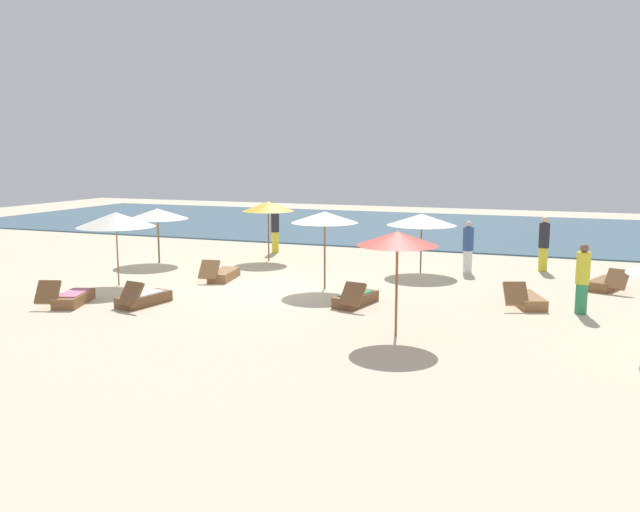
# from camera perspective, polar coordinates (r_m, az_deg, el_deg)

# --- Properties ---
(ground_plane) EXTENTS (60.00, 60.00, 0.00)m
(ground_plane) POSITION_cam_1_polar(r_m,az_deg,el_deg) (19.32, -4.50, -2.89)
(ground_plane) COLOR beige
(ocean_water) EXTENTS (48.00, 16.00, 0.06)m
(ocean_water) POSITION_cam_1_polar(r_m,az_deg,el_deg) (35.26, 7.34, 2.49)
(ocean_water) COLOR #3D6075
(ocean_water) RESTS_ON ground_plane
(umbrella_0) EXTENTS (1.93, 1.93, 2.26)m
(umbrella_0) POSITION_cam_1_polar(r_m,az_deg,el_deg) (19.07, 0.41, 3.34)
(umbrella_0) COLOR brown
(umbrella_0) RESTS_ON ground_plane
(umbrella_1) EXTENTS (2.18, 2.18, 1.96)m
(umbrella_1) POSITION_cam_1_polar(r_m,az_deg,el_deg) (24.32, -13.79, 3.54)
(umbrella_1) COLOR brown
(umbrella_1) RESTS_ON ground_plane
(umbrella_2) EXTENTS (2.29, 2.29, 2.19)m
(umbrella_2) POSITION_cam_1_polar(r_m,az_deg,el_deg) (20.45, -17.13, 3.01)
(umbrella_2) COLOR olive
(umbrella_2) RESTS_ON ground_plane
(umbrella_3) EXTENTS (1.88, 1.88, 2.17)m
(umbrella_3) POSITION_cam_1_polar(r_m,az_deg,el_deg) (24.22, -4.47, 4.27)
(umbrella_3) COLOR brown
(umbrella_3) RESTS_ON ground_plane
(umbrella_4) EXTENTS (2.27, 2.27, 1.96)m
(umbrella_4) POSITION_cam_1_polar(r_m,az_deg,el_deg) (21.88, 8.73, 3.11)
(umbrella_4) COLOR brown
(umbrella_4) RESTS_ON ground_plane
(umbrella_6) EXTENTS (1.74, 1.74, 2.29)m
(umbrella_6) POSITION_cam_1_polar(r_m,az_deg,el_deg) (14.14, 6.67, 1.49)
(umbrella_6) COLOR brown
(umbrella_6) RESTS_ON ground_plane
(lounger_0) EXTENTS (1.14, 1.77, 0.71)m
(lounger_0) POSITION_cam_1_polar(r_m,az_deg,el_deg) (18.00, 17.28, -3.60)
(lounger_0) COLOR olive
(lounger_0) RESTS_ON ground_plane
(lounger_1) EXTENTS (0.87, 1.73, 0.73)m
(lounger_1) POSITION_cam_1_polar(r_m,az_deg,el_deg) (17.89, -14.98, -3.54)
(lounger_1) COLOR brown
(lounger_1) RESTS_ON ground_plane
(lounger_2) EXTENTS (0.88, 1.77, 0.69)m
(lounger_2) POSITION_cam_1_polar(r_m,az_deg,el_deg) (20.92, -8.37, -1.57)
(lounger_2) COLOR olive
(lounger_2) RESTS_ON ground_plane
(lounger_3) EXTENTS (0.90, 1.76, 0.70)m
(lounger_3) POSITION_cam_1_polar(r_m,az_deg,el_deg) (17.33, 3.06, -3.65)
(lounger_3) COLOR brown
(lounger_3) RESTS_ON ground_plane
(lounger_4) EXTENTS (1.16, 1.79, 0.69)m
(lounger_4) POSITION_cam_1_polar(r_m,az_deg,el_deg) (20.99, 23.38, -2.18)
(lounger_4) COLOR brown
(lounger_4) RESTS_ON ground_plane
(lounger_5) EXTENTS (1.10, 1.77, 0.71)m
(lounger_5) POSITION_cam_1_polar(r_m,az_deg,el_deg) (18.55, -20.58, -3.38)
(lounger_5) COLOR brown
(lounger_5) RESTS_ON ground_plane
(person_0) EXTENTS (0.42, 0.42, 1.83)m
(person_0) POSITION_cam_1_polar(r_m,az_deg,el_deg) (23.30, 18.67, 1.01)
(person_0) COLOR yellow
(person_0) RESTS_ON ground_plane
(person_1) EXTENTS (0.39, 0.39, 1.71)m
(person_1) POSITION_cam_1_polar(r_m,az_deg,el_deg) (22.33, 12.60, 0.77)
(person_1) COLOR white
(person_1) RESTS_ON ground_plane
(person_2) EXTENTS (0.42, 0.42, 1.89)m
(person_2) POSITION_cam_1_polar(r_m,az_deg,el_deg) (26.24, -3.87, 2.40)
(person_2) COLOR yellow
(person_2) RESTS_ON ground_plane
(person_3) EXTENTS (0.38, 0.38, 1.74)m
(person_3) POSITION_cam_1_polar(r_m,az_deg,el_deg) (17.47, 21.62, -1.82)
(person_3) COLOR #338C59
(person_3) RESTS_ON ground_plane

